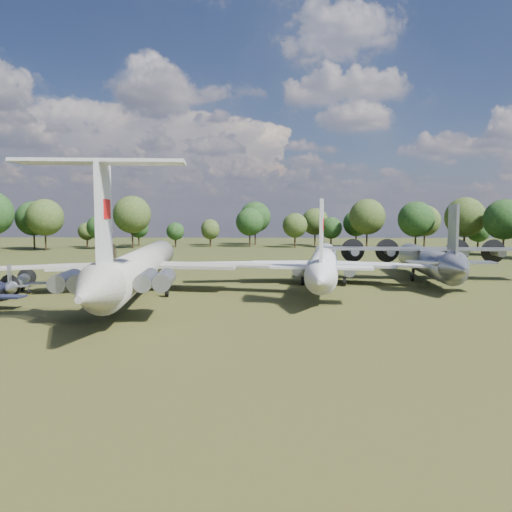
# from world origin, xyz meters

# --- Properties ---
(ground) EXTENTS (300.00, 300.00, 0.00)m
(ground) POSITION_xyz_m (0.00, 0.00, 0.00)
(ground) COLOR #203913
(ground) RESTS_ON ground
(il62_airliner) EXTENTS (51.03, 63.35, 5.81)m
(il62_airliner) POSITION_xyz_m (-5.61, -3.34, 2.91)
(il62_airliner) COLOR beige
(il62_airliner) RESTS_ON ground
(tu104_jet) EXTENTS (43.93, 54.81, 5.04)m
(tu104_jet) POSITION_xyz_m (18.69, 6.12, 2.52)
(tu104_jet) COLOR silver
(tu104_jet) RESTS_ON ground
(an12_transport) EXTENTS (36.42, 40.17, 5.02)m
(an12_transport) POSITION_xyz_m (35.16, 10.95, 2.51)
(an12_transport) COLOR #9EA0A6
(an12_transport) RESTS_ON ground
(small_prop_northwest) EXTENTS (14.29, 16.89, 2.12)m
(small_prop_northwest) POSITION_xyz_m (-21.64, -3.45, 1.06)
(small_prop_northwest) COLOR #989B9F
(small_prop_northwest) RESTS_ON ground
(person_on_il62) EXTENTS (0.64, 0.43, 1.73)m
(person_on_il62) POSITION_xyz_m (-4.07, -19.55, 6.68)
(person_on_il62) COLOR olive
(person_on_il62) RESTS_ON il62_airliner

